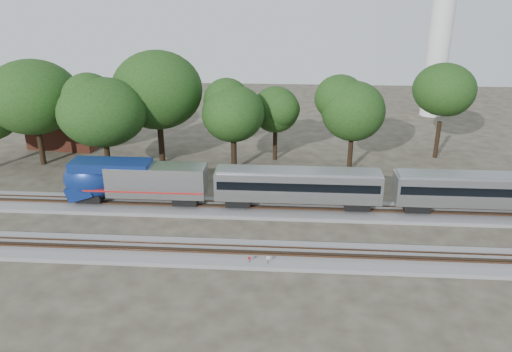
# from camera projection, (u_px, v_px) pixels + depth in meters

# --- Properties ---
(ground) EXTENTS (160.00, 160.00, 0.00)m
(ground) POSITION_uv_depth(u_px,v_px,m) (216.00, 235.00, 50.54)
(ground) COLOR #383328
(ground) RESTS_ON ground
(track_far) EXTENTS (160.00, 5.00, 0.73)m
(track_far) POSITION_uv_depth(u_px,v_px,m) (224.00, 208.00, 56.04)
(track_far) COLOR slate
(track_far) RESTS_ON ground
(track_near) EXTENTS (160.00, 5.00, 0.73)m
(track_near) POSITION_uv_depth(u_px,v_px,m) (210.00, 253.00, 46.75)
(track_near) COLOR slate
(track_near) RESTS_ON ground
(switch_stand_red) EXTENTS (0.31, 0.06, 0.98)m
(switch_stand_red) POSITION_uv_depth(u_px,v_px,m) (249.00, 260.00, 44.71)
(switch_stand_red) COLOR #512D19
(switch_stand_red) RESTS_ON ground
(switch_stand_white) EXTENTS (0.35, 0.15, 1.14)m
(switch_stand_white) POSITION_uv_depth(u_px,v_px,m) (268.00, 260.00, 44.51)
(switch_stand_white) COLOR #512D19
(switch_stand_white) RESTS_ON ground
(switch_lever) EXTENTS (0.56, 0.42, 0.30)m
(switch_lever) POSITION_uv_depth(u_px,v_px,m) (295.00, 265.00, 44.84)
(switch_lever) COLOR #512D19
(switch_lever) RESTS_ON ground
(brick_building) EXTENTS (11.38, 8.66, 5.08)m
(brick_building) POSITION_uv_depth(u_px,v_px,m) (69.00, 129.00, 77.50)
(brick_building) COLOR brown
(brick_building) RESTS_ON ground
(tree_1) EXTENTS (9.66, 9.66, 13.62)m
(tree_1) POSITION_uv_depth(u_px,v_px,m) (33.00, 97.00, 66.65)
(tree_1) COLOR black
(tree_1) RESTS_ON ground
(tree_2) EXTENTS (8.79, 8.79, 12.39)m
(tree_2) POSITION_uv_depth(u_px,v_px,m) (102.00, 112.00, 62.52)
(tree_2) COLOR black
(tree_2) RESTS_ON ground
(tree_3) EXTENTS (10.51, 10.51, 14.82)m
(tree_3) POSITION_uv_depth(u_px,v_px,m) (157.00, 90.00, 66.88)
(tree_3) COLOR black
(tree_3) RESTS_ON ground
(tree_4) EXTENTS (7.99, 7.99, 11.26)m
(tree_4) POSITION_uv_depth(u_px,v_px,m) (233.00, 113.00, 65.12)
(tree_4) COLOR black
(tree_4) RESTS_ON ground
(tree_5) EXTENTS (7.45, 7.45, 10.50)m
(tree_5) POSITION_uv_depth(u_px,v_px,m) (276.00, 110.00, 69.24)
(tree_5) COLOR black
(tree_5) RESTS_ON ground
(tree_6) EXTENTS (8.29, 8.29, 11.68)m
(tree_6) POSITION_uv_depth(u_px,v_px,m) (353.00, 111.00, 65.02)
(tree_6) COLOR black
(tree_6) RESTS_ON ground
(tree_7) EXTENTS (10.12, 10.12, 14.27)m
(tree_7) POSITION_uv_depth(u_px,v_px,m) (444.00, 90.00, 69.08)
(tree_7) COLOR black
(tree_7) RESTS_ON ground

